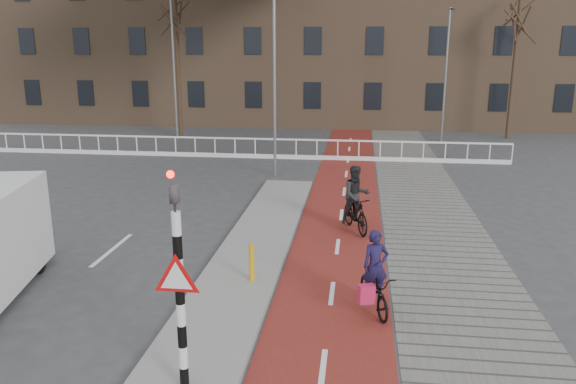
# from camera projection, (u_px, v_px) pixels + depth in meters

# --- Properties ---
(ground) EXTENTS (120.00, 120.00, 0.00)m
(ground) POSITION_uv_depth(u_px,v_px,m) (248.00, 334.00, 10.66)
(ground) COLOR #38383A
(ground) RESTS_ON ground
(bike_lane) EXTENTS (2.50, 60.00, 0.01)m
(bike_lane) POSITION_uv_depth(u_px,v_px,m) (343.00, 199.00, 20.07)
(bike_lane) COLOR maroon
(bike_lane) RESTS_ON ground
(sidewalk) EXTENTS (3.00, 60.00, 0.01)m
(sidewalk) POSITION_uv_depth(u_px,v_px,m) (423.00, 201.00, 19.73)
(sidewalk) COLOR slate
(sidewalk) RESTS_ON ground
(curb_island) EXTENTS (1.80, 16.00, 0.12)m
(curb_island) POSITION_uv_depth(u_px,v_px,m) (251.00, 254.00, 14.57)
(curb_island) COLOR gray
(curb_island) RESTS_ON ground
(traffic_signal) EXTENTS (0.80, 0.80, 3.68)m
(traffic_signal) POSITION_uv_depth(u_px,v_px,m) (179.00, 277.00, 8.29)
(traffic_signal) COLOR black
(traffic_signal) RESTS_ON curb_island
(bollard) EXTENTS (0.12, 0.12, 0.87)m
(bollard) POSITION_uv_depth(u_px,v_px,m) (252.00, 262.00, 12.70)
(bollard) COLOR #D19B0B
(bollard) RESTS_ON curb_island
(cyclist_near) EXTENTS (1.04, 1.71, 1.72)m
(cyclist_near) POSITION_uv_depth(u_px,v_px,m) (374.00, 285.00, 11.45)
(cyclist_near) COLOR black
(cyclist_near) RESTS_ON bike_lane
(cyclist_far) EXTENTS (1.16, 1.88, 1.96)m
(cyclist_far) POSITION_uv_depth(u_px,v_px,m) (356.00, 204.00, 16.36)
(cyclist_far) COLOR black
(cyclist_far) RESTS_ON bike_lane
(railing) EXTENTS (28.00, 0.10, 0.99)m
(railing) POSITION_uv_depth(u_px,v_px,m) (215.00, 151.00, 27.51)
(railing) COLOR silver
(railing) RESTS_ON ground
(townhouse_row) EXTENTS (46.00, 10.00, 15.90)m
(townhouse_row) POSITION_uv_depth(u_px,v_px,m) (292.00, 9.00, 39.76)
(townhouse_row) COLOR #7F6047
(townhouse_row) RESTS_ON ground
(tree_mid) EXTENTS (0.26, 0.26, 8.07)m
(tree_mid) POSITION_uv_depth(u_px,v_px,m) (178.00, 68.00, 32.62)
(tree_mid) COLOR #312316
(tree_mid) RESTS_ON ground
(tree_right) EXTENTS (0.21, 0.21, 8.11)m
(tree_right) POSITION_uv_depth(u_px,v_px,m) (514.00, 68.00, 32.14)
(tree_right) COLOR #312316
(tree_right) RESTS_ON ground
(streetlight_near) EXTENTS (0.12, 0.12, 7.96)m
(streetlight_near) POSITION_uv_depth(u_px,v_px,m) (275.00, 80.00, 22.59)
(streetlight_near) COLOR slate
(streetlight_near) RESTS_ON ground
(streetlight_left) EXTENTS (0.12, 0.12, 8.81)m
(streetlight_left) POSITION_uv_depth(u_px,v_px,m) (174.00, 62.00, 31.74)
(streetlight_left) COLOR slate
(streetlight_left) RESTS_ON ground
(streetlight_right) EXTENTS (0.12, 0.12, 7.32)m
(streetlight_right) POSITION_uv_depth(u_px,v_px,m) (445.00, 76.00, 31.10)
(streetlight_right) COLOR slate
(streetlight_right) RESTS_ON ground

